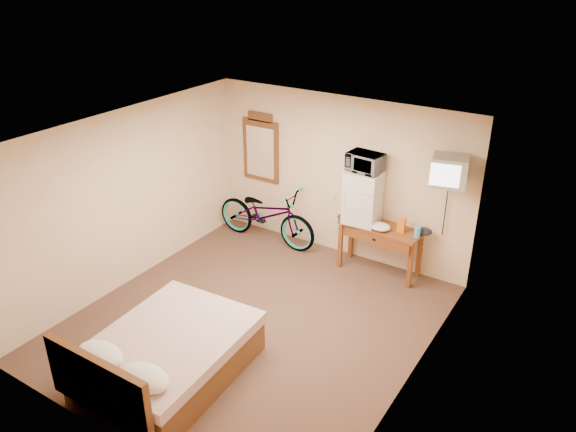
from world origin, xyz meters
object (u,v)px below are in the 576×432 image
object	(u,v)px
microwave	(365,162)
wall_mirror	(261,148)
bicycle	(266,214)
bed	(164,357)
mini_fridge	(363,197)
blue_cup	(417,232)
crt_television	(450,171)
desk	(379,236)

from	to	relation	value
microwave	wall_mirror	world-z (taller)	wall_mirror
microwave	bicycle	distance (m)	2.03
microwave	bed	size ratio (longest dim) A/B	0.25
mini_fridge	bed	world-z (taller)	mini_fridge
microwave	blue_cup	world-z (taller)	microwave
mini_fridge	wall_mirror	bearing A→B (deg)	173.18
bed	wall_mirror	bearing A→B (deg)	108.52
microwave	crt_television	world-z (taller)	crt_television
blue_cup	crt_television	distance (m)	1.02
desk	mini_fridge	xyz separation A→B (m)	(-0.31, 0.03, 0.53)
desk	wall_mirror	world-z (taller)	wall_mirror
desk	bicycle	bearing A→B (deg)	-178.41
microwave	bed	xyz separation A→B (m)	(-0.73, -3.42, -1.37)
blue_cup	bicycle	distance (m)	2.54
mini_fridge	crt_television	world-z (taller)	crt_television
microwave	blue_cup	xyz separation A→B (m)	(0.87, -0.04, -0.85)
microwave	blue_cup	distance (m)	1.21
desk	wall_mirror	xyz separation A→B (m)	(-2.27, 0.27, 0.84)
microwave	wall_mirror	size ratio (longest dim) A/B	0.43
wall_mirror	bicycle	size ratio (longest dim) A/B	0.63
wall_mirror	bicycle	bearing A→B (deg)	-46.25
microwave	desk	bearing A→B (deg)	-0.79
mini_fridge	blue_cup	world-z (taller)	mini_fridge
mini_fridge	microwave	size ratio (longest dim) A/B	1.61
blue_cup	bed	xyz separation A→B (m)	(-1.60, -3.38, -0.53)
blue_cup	bicycle	size ratio (longest dim) A/B	0.08
mini_fridge	desk	bearing A→B (deg)	-6.34
desk	blue_cup	bearing A→B (deg)	-0.59
mini_fridge	bicycle	world-z (taller)	mini_fridge
microwave	bicycle	world-z (taller)	microwave
desk	crt_television	size ratio (longest dim) A/B	2.03
blue_cup	crt_television	world-z (taller)	crt_television
microwave	wall_mirror	distance (m)	1.98
desk	mini_fridge	bearing A→B (deg)	173.66
mini_fridge	bed	distance (m)	3.60
crt_television	bed	bearing A→B (deg)	-119.54
mini_fridge	blue_cup	bearing A→B (deg)	-2.67
bed	mini_fridge	bearing A→B (deg)	77.94
desk	wall_mirror	size ratio (longest dim) A/B	1.08
wall_mirror	microwave	bearing A→B (deg)	-6.82
mini_fridge	wall_mirror	world-z (taller)	wall_mirror
crt_television	wall_mirror	xyz separation A→B (m)	(-3.15, 0.25, -0.34)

